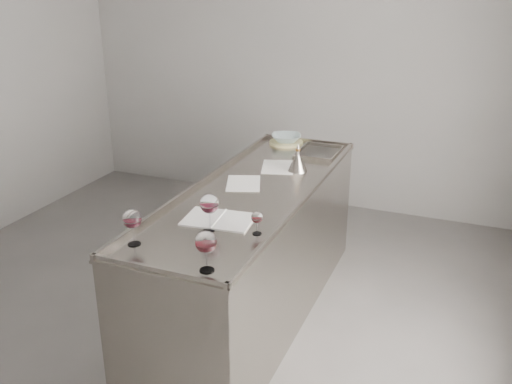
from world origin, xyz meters
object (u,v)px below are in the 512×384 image
at_px(wine_glass_left, 132,220).
at_px(wine_glass_middle, 209,205).
at_px(wine_glass_right, 206,243).
at_px(wine_glass_small, 257,218).
at_px(notebook, 219,219).
at_px(wine_funnel, 298,163).
at_px(counter, 253,253).
at_px(ceramic_bowl, 286,138).

xyz_separation_m(wine_glass_left, wine_glass_middle, (0.29, 0.32, 0.01)).
xyz_separation_m(wine_glass_left, wine_glass_right, (0.48, -0.11, 0.01)).
relative_size(wine_glass_left, wine_glass_small, 1.50).
height_order(wine_glass_middle, notebook, wine_glass_middle).
bearing_deg(wine_funnel, wine_glass_right, -87.92).
bearing_deg(wine_glass_middle, wine_funnel, 82.90).
xyz_separation_m(counter, wine_funnel, (0.15, 0.46, 0.53)).
distance_m(wine_glass_left, wine_funnel, 1.50).
bearing_deg(wine_glass_right, wine_funnel, 92.08).
xyz_separation_m(wine_glass_middle, notebook, (-0.01, 0.13, -0.14)).
distance_m(wine_glass_small, wine_funnel, 1.08).
bearing_deg(ceramic_bowl, wine_glass_left, -93.44).
relative_size(wine_glass_right, ceramic_bowl, 0.86).
xyz_separation_m(wine_glass_left, ceramic_bowl, (0.12, 2.05, -0.09)).
distance_m(wine_glass_middle, wine_glass_right, 0.47).
relative_size(notebook, ceramic_bowl, 1.73).
distance_m(counter, ceramic_bowl, 1.21).
relative_size(wine_glass_small, wine_funnel, 0.63).
bearing_deg(wine_funnel, notebook, -98.49).
relative_size(wine_glass_middle, wine_glass_small, 1.60).
relative_size(wine_glass_middle, notebook, 0.50).
xyz_separation_m(wine_glass_middle, wine_glass_small, (0.26, 0.04, -0.06)).
bearing_deg(notebook, wine_glass_small, -23.15).
distance_m(counter, wine_funnel, 0.72).
bearing_deg(ceramic_bowl, wine_glass_small, -75.84).
height_order(wine_glass_middle, ceramic_bowl, wine_glass_middle).
bearing_deg(notebook, wine_glass_middle, -92.38).
distance_m(wine_glass_left, wine_glass_middle, 0.43).
height_order(counter, wine_glass_small, wine_glass_small).
bearing_deg(wine_glass_middle, notebook, 94.03).
relative_size(wine_glass_small, ceramic_bowl, 0.54).
distance_m(wine_glass_middle, ceramic_bowl, 1.75).
bearing_deg(ceramic_bowl, counter, -81.99).
bearing_deg(wine_glass_right, wine_glass_left, 167.52).
distance_m(wine_glass_left, wine_glass_small, 0.66).
xyz_separation_m(wine_glass_left, notebook, (0.28, 0.44, -0.13)).
xyz_separation_m(counter, ceramic_bowl, (-0.15, 1.08, 0.52)).
bearing_deg(notebook, counter, 83.88).
distance_m(wine_glass_right, notebook, 0.60).
height_order(wine_glass_left, wine_funnel, wine_funnel).
xyz_separation_m(counter, wine_glass_small, (0.27, -0.61, 0.56)).
xyz_separation_m(counter, wine_glass_left, (-0.28, -0.97, 0.61)).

